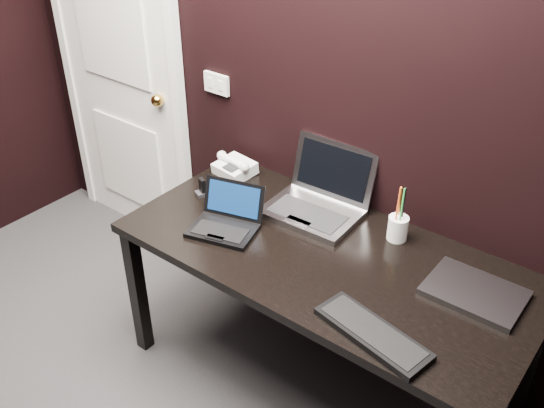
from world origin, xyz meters
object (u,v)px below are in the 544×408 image
Objects in this scene: silver_laptop at (318,201)px; closed_laptop at (475,292)px; ext_keyboard at (372,333)px; pen_cup at (398,227)px; door at (119,67)px; desk at (324,268)px; netbook at (226,221)px; mobile_phone at (202,189)px; desk_phone at (234,167)px.

silver_laptop is 1.20× the size of closed_laptop.
ext_keyboard is 1.78× the size of pen_cup.
door is 1.48m from silver_laptop.
desk is 0.46m from netbook.
mobile_phone is 0.91m from pen_cup.
desk_phone is (-1.28, 0.14, 0.03)m from closed_laptop.
desk is 4.88× the size of closed_laptop.
closed_laptop is (0.58, 0.12, 0.09)m from desk.
pen_cup reaches higher than netbook.
ext_keyboard reaches higher than closed_laptop.
closed_laptop is 0.42m from pen_cup.
door is 1.85m from pen_cup.
closed_laptop is at bearing 12.01° from desk.
silver_laptop reaches higher than closed_laptop.
silver_laptop is at bearing 56.59° from netbook.
door is 9.71× the size of desk_phone.
mobile_phone reaches higher than desk.
closed_laptop is 1.58× the size of desk_phone.
silver_laptop is 1.69× the size of pen_cup.
door is 1.73m from desk.
door is 4.86× the size of ext_keyboard.
mobile_phone is at bearing -87.84° from desk_phone.
netbook is 1.04m from closed_laptop.
silver_laptop reaches higher than ext_keyboard.
door is at bearing 167.18° from desk.
pen_cup is (1.83, -0.11, -0.25)m from door.
closed_laptop is (2.22, -0.25, -0.29)m from door.
door is 0.98m from desk_phone.
mobile_phone is at bearing -20.68° from door.
silver_laptop reaches higher than netbook.
pen_cup is at bearing 0.22° from desk_phone.
netbook reaches higher than desk_phone.
netbook is 0.30m from mobile_phone.
closed_laptop is at bearing 65.22° from ext_keyboard.
netbook reaches higher than ext_keyboard.
ext_keyboard is at bearing -26.80° from desk_phone.
mobile_phone is (-0.27, 0.13, -0.00)m from netbook.
door is at bearing 173.52° from closed_laptop.
netbook is at bearing -53.63° from desk_phone.
desk_phone is (-1.09, 0.55, 0.03)m from ext_keyboard.
ext_keyboard is 0.46m from closed_laptop.
door is 1.26× the size of desk.
door reaches higher than desk.
netbook is at bearing -148.19° from pen_cup.
pen_cup is at bearing -3.48° from door.
pen_cup is (0.38, 0.03, 0.00)m from silver_laptop.
closed_laptop is 1.41× the size of pen_cup.
door is 8.65× the size of pen_cup.
door is 2.16m from ext_keyboard.
ext_keyboard is at bearing -114.78° from closed_laptop.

